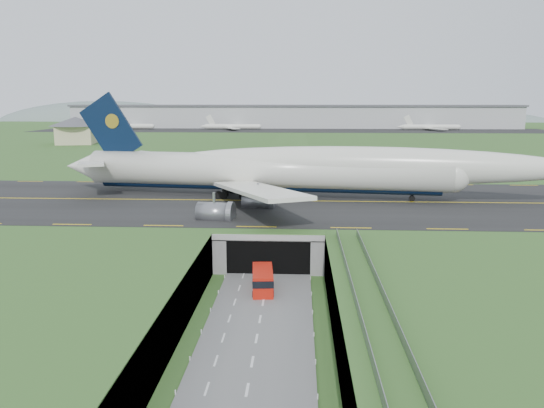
{
  "coord_description": "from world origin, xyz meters",
  "views": [
    {
      "loc": [
        4.27,
        -64.39,
        24.65
      ],
      "look_at": [
        -0.08,
        20.0,
        8.07
      ],
      "focal_mm": 35.0,
      "sensor_mm": 36.0,
      "label": 1
    }
  ],
  "objects": [
    {
      "name": "ground",
      "position": [
        0.0,
        0.0,
        0.0
      ],
      "size": [
        900.0,
        900.0,
        0.0
      ],
      "primitive_type": "plane",
      "color": "#2D5020",
      "rests_on": "ground"
    },
    {
      "name": "airfield_deck",
      "position": [
        0.0,
        0.0,
        3.0
      ],
      "size": [
        800.0,
        800.0,
        6.0
      ],
      "primitive_type": "cube",
      "color": "gray",
      "rests_on": "ground"
    },
    {
      "name": "trench_road",
      "position": [
        0.0,
        -7.5,
        0.1
      ],
      "size": [
        12.0,
        75.0,
        0.2
      ],
      "primitive_type": "cube",
      "color": "slate",
      "rests_on": "ground"
    },
    {
      "name": "taxiway",
      "position": [
        0.0,
        33.0,
        6.09
      ],
      "size": [
        800.0,
        44.0,
        0.18
      ],
      "primitive_type": "cube",
      "color": "black",
      "rests_on": "airfield_deck"
    },
    {
      "name": "tunnel_portal",
      "position": [
        0.0,
        16.71,
        3.33
      ],
      "size": [
        17.0,
        22.3,
        6.0
      ],
      "color": "gray",
      "rests_on": "ground"
    },
    {
      "name": "guideway",
      "position": [
        11.0,
        -19.11,
        5.32
      ],
      "size": [
        3.0,
        53.0,
        7.05
      ],
      "color": "#A8A8A3",
      "rests_on": "ground"
    },
    {
      "name": "jumbo_jet",
      "position": [
        4.61,
        36.05,
        11.63
      ],
      "size": [
        99.24,
        62.61,
        20.87
      ],
      "rotation": [
        0.0,
        0.0,
        -0.13
      ],
      "color": "silver",
      "rests_on": "ground"
    },
    {
      "name": "shuttle_tram",
      "position": [
        -0.35,
        1.42,
        1.59
      ],
      "size": [
        3.24,
        7.25,
        2.89
      ],
      "rotation": [
        0.0,
        0.0,
        0.09
      ],
      "color": "red",
      "rests_on": "ground"
    },
    {
      "name": "service_building",
      "position": [
        -91.71,
        160.14,
        12.95
      ],
      "size": [
        25.27,
        25.27,
        11.74
      ],
      "rotation": [
        0.0,
        0.0,
        0.19
      ],
      "color": "#C8BE90",
      "rests_on": "ground"
    },
    {
      "name": "cargo_terminal",
      "position": [
        -0.19,
        299.41,
        13.96
      ],
      "size": [
        320.0,
        67.0,
        15.6
      ],
      "color": "#B2B2B2",
      "rests_on": "ground"
    },
    {
      "name": "distant_hills",
      "position": [
        64.38,
        430.0,
        -4.0
      ],
      "size": [
        700.0,
        91.0,
        60.0
      ],
      "color": "slate",
      "rests_on": "ground"
    }
  ]
}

